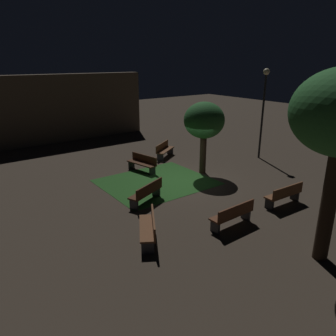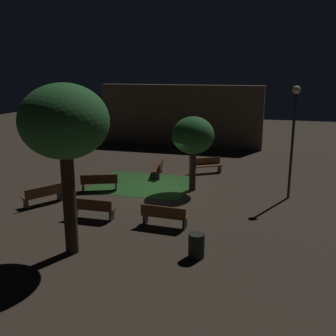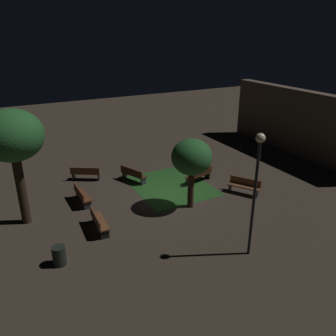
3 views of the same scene
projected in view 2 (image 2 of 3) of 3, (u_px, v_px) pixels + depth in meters
The scene contains 13 objects.
ground_plane at pixel (162, 189), 19.94m from camera, with size 60.00×60.00×0.00m, color #3D3328.
grass_lawn at pixel (143, 184), 20.79m from camera, with size 5.05×4.29×0.01m, color #23511E.
bench_back_row at pixel (92, 208), 15.88m from camera, with size 1.81×0.51×0.88m.
bench_path_side at pixel (164, 215), 15.08m from camera, with size 1.82×0.57×0.88m.
bench_near_trees at pixel (99, 182), 19.50m from camera, with size 1.85×1.13×0.88m.
bench_lawn_edge at pixel (206, 165), 22.94m from camera, with size 1.78×1.36×0.88m.
bench_front_right at pixel (159, 168), 22.24m from camera, with size 0.84×1.86×0.88m.
bench_front_left at pixel (44, 194), 17.57m from camera, with size 1.34×1.79×0.88m.
tree_tall_center at pixel (193, 136), 19.13m from camera, with size 2.05×2.05×3.69m.
tree_lawn_side at pixel (64, 124), 12.09m from camera, with size 2.77×2.77×5.52m.
lamp_post_plaza_east at pixel (294, 125), 17.75m from camera, with size 0.36×0.36×5.19m.
trash_bin at pixel (196, 246), 12.67m from camera, with size 0.53×0.53×0.81m, color black.
building_wall_backdrop at pixel (180, 116), 30.62m from camera, with size 12.67×0.80×4.70m, color brown.
Camera 2 is at (5.53, -18.25, 5.93)m, focal length 42.27 mm.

